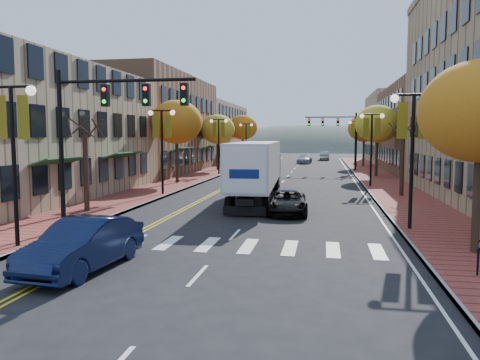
% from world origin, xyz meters
% --- Properties ---
extents(ground, '(200.00, 200.00, 0.00)m').
position_xyz_m(ground, '(0.00, 0.00, 0.00)').
color(ground, black).
rests_on(ground, ground).
extents(sidewalk_left, '(4.00, 85.00, 0.15)m').
position_xyz_m(sidewalk_left, '(-9.00, 32.50, 0.07)').
color(sidewalk_left, brown).
rests_on(sidewalk_left, ground).
extents(sidewalk_right, '(4.00, 85.00, 0.15)m').
position_xyz_m(sidewalk_right, '(9.00, 32.50, 0.07)').
color(sidewalk_right, brown).
rests_on(sidewalk_right, ground).
extents(building_left_near, '(12.00, 22.00, 9.00)m').
position_xyz_m(building_left_near, '(-17.00, 13.00, 4.50)').
color(building_left_near, '#9E8966').
rests_on(building_left_near, ground).
extents(building_left_mid, '(12.00, 24.00, 11.00)m').
position_xyz_m(building_left_mid, '(-17.00, 36.00, 5.50)').
color(building_left_mid, brown).
rests_on(building_left_mid, ground).
extents(building_left_far, '(12.00, 26.00, 9.50)m').
position_xyz_m(building_left_far, '(-17.00, 61.00, 4.75)').
color(building_left_far, '#9E8966').
rests_on(building_left_far, ground).
extents(building_right_mid, '(15.00, 24.00, 10.00)m').
position_xyz_m(building_right_mid, '(18.50, 42.00, 5.00)').
color(building_right_mid, brown).
rests_on(building_right_mid, ground).
extents(building_right_far, '(15.00, 20.00, 11.00)m').
position_xyz_m(building_right_far, '(18.50, 64.00, 5.50)').
color(building_right_far, '#9E8966').
rests_on(building_right_far, ground).
extents(tree_left_a, '(0.28, 0.28, 4.20)m').
position_xyz_m(tree_left_a, '(-9.00, 8.00, 2.25)').
color(tree_left_a, '#382619').
rests_on(tree_left_a, sidewalk_left).
extents(tree_left_b, '(4.48, 4.48, 7.21)m').
position_xyz_m(tree_left_b, '(-9.00, 24.00, 5.45)').
color(tree_left_b, '#382619').
rests_on(tree_left_b, sidewalk_left).
extents(tree_left_c, '(4.16, 4.16, 6.69)m').
position_xyz_m(tree_left_c, '(-9.00, 40.00, 5.05)').
color(tree_left_c, '#382619').
rests_on(tree_left_c, sidewalk_left).
extents(tree_left_d, '(4.61, 4.61, 7.42)m').
position_xyz_m(tree_left_d, '(-9.00, 58.00, 5.60)').
color(tree_left_d, '#382619').
rests_on(tree_left_d, sidewalk_left).
extents(tree_right_b, '(0.28, 0.28, 4.20)m').
position_xyz_m(tree_right_b, '(9.00, 18.00, 2.25)').
color(tree_right_b, '#382619').
rests_on(tree_right_b, sidewalk_right).
extents(tree_right_c, '(4.48, 4.48, 7.21)m').
position_xyz_m(tree_right_c, '(9.00, 34.00, 5.45)').
color(tree_right_c, '#382619').
rests_on(tree_right_c, sidewalk_right).
extents(tree_right_d, '(4.35, 4.35, 7.00)m').
position_xyz_m(tree_right_d, '(9.00, 50.00, 5.29)').
color(tree_right_d, '#382619').
rests_on(tree_right_d, sidewalk_right).
extents(lamp_left_a, '(1.96, 0.36, 6.05)m').
position_xyz_m(lamp_left_a, '(-7.50, 0.00, 4.29)').
color(lamp_left_a, black).
rests_on(lamp_left_a, ground).
extents(lamp_left_b, '(1.96, 0.36, 6.05)m').
position_xyz_m(lamp_left_b, '(-7.50, 16.00, 4.29)').
color(lamp_left_b, black).
rests_on(lamp_left_b, ground).
extents(lamp_left_c, '(1.96, 0.36, 6.05)m').
position_xyz_m(lamp_left_c, '(-7.50, 34.00, 4.29)').
color(lamp_left_c, black).
rests_on(lamp_left_c, ground).
extents(lamp_left_d, '(1.96, 0.36, 6.05)m').
position_xyz_m(lamp_left_d, '(-7.50, 52.00, 4.29)').
color(lamp_left_d, black).
rests_on(lamp_left_d, ground).
extents(lamp_right_a, '(1.96, 0.36, 6.05)m').
position_xyz_m(lamp_right_a, '(7.50, 6.00, 4.29)').
color(lamp_right_a, black).
rests_on(lamp_right_a, ground).
extents(lamp_right_b, '(1.96, 0.36, 6.05)m').
position_xyz_m(lamp_right_b, '(7.50, 24.00, 4.29)').
color(lamp_right_b, black).
rests_on(lamp_right_b, ground).
extents(lamp_right_c, '(1.96, 0.36, 6.05)m').
position_xyz_m(lamp_right_c, '(7.50, 42.00, 4.29)').
color(lamp_right_c, black).
rests_on(lamp_right_c, ground).
extents(traffic_mast_near, '(6.10, 0.35, 7.00)m').
position_xyz_m(traffic_mast_near, '(-5.48, 3.00, 4.92)').
color(traffic_mast_near, black).
rests_on(traffic_mast_near, ground).
extents(traffic_mast_far, '(6.10, 0.34, 7.00)m').
position_xyz_m(traffic_mast_far, '(5.48, 42.00, 4.92)').
color(traffic_mast_far, black).
rests_on(traffic_mast_far, ground).
extents(semi_truck, '(3.19, 15.44, 3.84)m').
position_xyz_m(semi_truck, '(-0.64, 15.48, 2.24)').
color(semi_truck, black).
rests_on(semi_truck, ground).
extents(navy_sedan, '(2.15, 5.06, 1.62)m').
position_xyz_m(navy_sedan, '(-3.71, -2.04, 0.81)').
color(navy_sedan, '#0D1636').
rests_on(navy_sedan, ground).
extents(black_suv, '(2.47, 4.75, 1.28)m').
position_xyz_m(black_suv, '(1.77, 9.82, 0.64)').
color(black_suv, black).
rests_on(black_suv, ground).
extents(car_far_white, '(2.11, 4.67, 1.56)m').
position_xyz_m(car_far_white, '(-3.83, 56.12, 0.78)').
color(car_far_white, white).
rests_on(car_far_white, ground).
extents(car_far_silver, '(2.39, 5.21, 1.48)m').
position_xyz_m(car_far_silver, '(0.77, 57.70, 0.74)').
color(car_far_silver, '#A7A6AE').
rests_on(car_far_silver, ground).
extents(car_far_oncoming, '(1.69, 4.78, 1.57)m').
position_xyz_m(car_far_oncoming, '(3.83, 68.73, 0.79)').
color(car_far_oncoming, '#B5B5BE').
rests_on(car_far_oncoming, ground).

